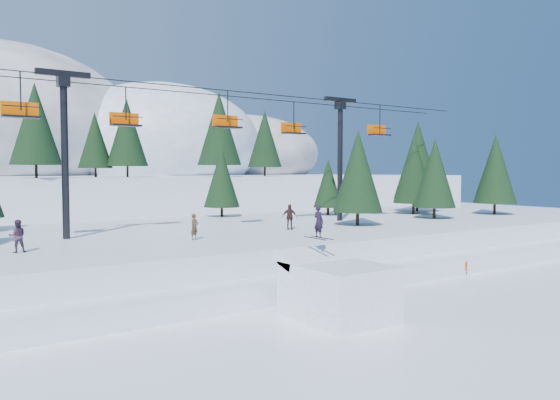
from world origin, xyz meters
TOP-DOWN VIEW (x-y plane):
  - ground at (0.00, 0.00)m, footprint 160.00×160.00m
  - mid_shelf at (0.00, 18.00)m, footprint 70.00×22.00m
  - berm at (0.00, 8.00)m, footprint 70.00×6.00m
  - mountain_ridge at (-5.08, 73.35)m, footprint 119.00×61.01m
  - jump_kicker at (-0.98, 1.76)m, footprint 3.67×5.00m
  - chairlift at (1.05, 18.05)m, footprint 46.00×3.21m
  - conifer_stand at (1.22, 18.62)m, footprint 64.54×16.61m
  - distant_skiers at (2.31, 16.32)m, footprint 29.69×9.80m
  - banner_near at (4.65, 4.57)m, footprint 2.79×0.67m
  - banner_far at (11.26, 5.16)m, footprint 2.84×0.39m

SIDE VIEW (x-z plane):
  - ground at x=0.00m, z-range 0.00..0.00m
  - banner_near at x=4.65m, z-range 0.09..0.99m
  - banner_far at x=11.26m, z-range 0.09..0.99m
  - berm at x=0.00m, z-range 0.00..1.10m
  - mid_shelf at x=0.00m, z-range 0.00..2.50m
  - jump_kicker at x=-0.98m, z-range -1.19..3.88m
  - distant_skiers at x=2.31m, z-range 2.46..4.29m
  - conifer_stand at x=1.22m, z-range 2.29..11.63m
  - chairlift at x=1.05m, z-range 4.18..14.46m
  - mountain_ridge at x=-5.08m, z-range -3.59..22.87m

